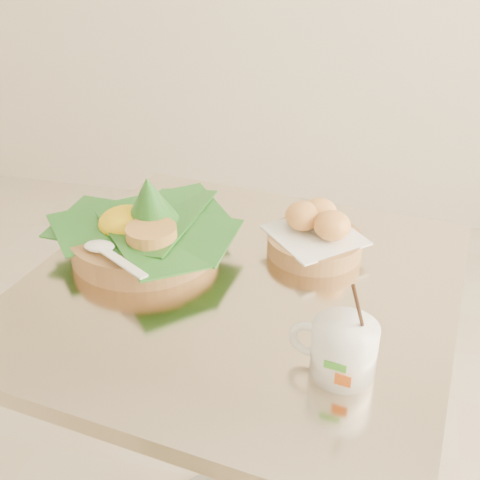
% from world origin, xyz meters
% --- Properties ---
extents(cafe_table, '(0.79, 0.79, 0.75)m').
position_xyz_m(cafe_table, '(0.16, 0.05, 0.53)').
color(cafe_table, gray).
rests_on(cafe_table, floor).
extents(rice_basket, '(0.33, 0.33, 0.17)m').
position_xyz_m(rice_basket, '(-0.03, 0.11, 0.79)').
color(rice_basket, '#AC774A').
rests_on(rice_basket, cafe_table).
extents(bread_basket, '(0.21, 0.21, 0.09)m').
position_xyz_m(bread_basket, '(0.27, 0.19, 0.79)').
color(bread_basket, '#AC774A').
rests_on(bread_basket, cafe_table).
extents(coffee_mug, '(0.12, 0.09, 0.15)m').
position_xyz_m(coffee_mug, '(0.35, -0.12, 0.79)').
color(coffee_mug, white).
rests_on(coffee_mug, cafe_table).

